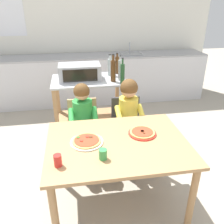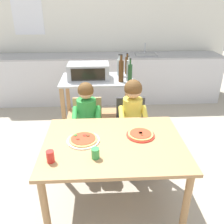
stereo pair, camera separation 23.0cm
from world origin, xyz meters
name	(u,v)px [view 2 (the right image)]	position (x,y,z in m)	size (l,w,h in m)	color
ground_plane	(109,139)	(0.00, 1.24, 0.00)	(12.36, 12.36, 0.00)	#A89E8C
back_wall_tiled	(104,28)	(0.00, 3.15, 1.35)	(4.92, 0.13, 2.70)	white
kitchen_counter	(106,78)	(0.00, 2.74, 0.46)	(4.42, 0.60, 1.11)	silver
kitchen_island_cart	(97,99)	(-0.15, 1.36, 0.60)	(0.98, 0.61, 0.90)	#B7BABF
toaster_oven	(89,71)	(-0.26, 1.36, 1.00)	(0.55, 0.34, 0.21)	#999BA0
bottle_clear_vinegar	(120,67)	(0.17, 1.49, 1.02)	(0.07, 0.07, 0.30)	#ADB7B2
bottle_tall_green_wine	(130,74)	(0.27, 1.12, 1.03)	(0.06, 0.06, 0.33)	#1E4723
bottle_brown_beer	(121,70)	(0.17, 1.21, 1.04)	(0.07, 0.07, 0.36)	#4C2D14
bottle_slim_sauce	(128,70)	(0.26, 1.25, 1.04)	(0.05, 0.05, 0.33)	#ADB7B2
bottle_squat_spirits	(127,65)	(0.28, 1.56, 1.02)	(0.06, 0.06, 0.30)	#4C2D14
dining_table	(114,151)	(0.00, 0.00, 0.64)	(1.24, 0.93, 0.74)	#AD7F51
dining_chair_left	(88,127)	(-0.27, 0.76, 0.48)	(0.36, 0.36, 0.81)	tan
dining_chair_right	(131,127)	(0.25, 0.73, 0.48)	(0.36, 0.36, 0.81)	#333338
child_in_green_shirt	(87,118)	(-0.27, 0.64, 0.66)	(0.32, 0.42, 1.04)	#424C6B
child_in_yellow_shirt	(133,115)	(0.25, 0.62, 0.70)	(0.32, 0.42, 1.07)	#424C6B
pizza_plate_white	(83,140)	(-0.27, 0.03, 0.76)	(0.29, 0.29, 0.03)	white
pizza_plate_red_rimmed	(141,134)	(0.25, 0.09, 0.76)	(0.26, 0.26, 0.03)	red
drinking_cup_red	(50,157)	(-0.50, -0.25, 0.79)	(0.06, 0.06, 0.10)	red
drinking_cup_green	(95,153)	(-0.16, -0.22, 0.79)	(0.07, 0.07, 0.09)	green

